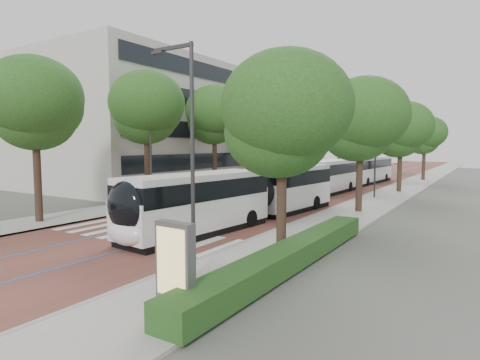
% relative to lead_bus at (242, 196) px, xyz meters
% --- Properties ---
extents(ground, '(160.00, 160.00, 0.00)m').
position_rel_lead_bus_xyz_m(ground, '(-2.81, -6.61, -1.63)').
color(ground, '#51544C').
rests_on(ground, ground).
extents(road, '(11.00, 140.00, 0.02)m').
position_rel_lead_bus_xyz_m(road, '(-2.81, 33.39, -1.62)').
color(road, brown).
rests_on(road, ground).
extents(sidewalk_left, '(4.00, 140.00, 0.12)m').
position_rel_lead_bus_xyz_m(sidewalk_left, '(-10.31, 33.39, -1.57)').
color(sidewalk_left, '#999590').
rests_on(sidewalk_left, ground).
extents(sidewalk_right, '(4.00, 140.00, 0.12)m').
position_rel_lead_bus_xyz_m(sidewalk_right, '(4.69, 33.39, -1.57)').
color(sidewalk_right, '#999590').
rests_on(sidewalk_right, ground).
extents(kerb_left, '(0.20, 140.00, 0.14)m').
position_rel_lead_bus_xyz_m(kerb_left, '(-8.41, 33.39, -1.57)').
color(kerb_left, gray).
rests_on(kerb_left, ground).
extents(kerb_right, '(0.20, 140.00, 0.14)m').
position_rel_lead_bus_xyz_m(kerb_right, '(2.79, 33.39, -1.57)').
color(kerb_right, gray).
rests_on(kerb_right, ground).
extents(zebra_crossing, '(10.55, 3.60, 0.01)m').
position_rel_lead_bus_xyz_m(zebra_crossing, '(-2.61, -5.61, -1.60)').
color(zebra_crossing, silver).
rests_on(zebra_crossing, ground).
extents(lane_line_left, '(0.12, 126.00, 0.01)m').
position_rel_lead_bus_xyz_m(lane_line_left, '(-4.41, 33.39, -1.60)').
color(lane_line_left, '#225DAD').
rests_on(lane_line_left, road).
extents(lane_line_right, '(0.12, 126.00, 0.01)m').
position_rel_lead_bus_xyz_m(lane_line_right, '(-1.21, 33.39, -1.60)').
color(lane_line_right, '#225DAD').
rests_on(lane_line_right, road).
extents(office_building, '(18.11, 40.00, 14.00)m').
position_rel_lead_bus_xyz_m(office_building, '(-22.28, 21.39, 5.37)').
color(office_building, '#BBB7AD').
rests_on(office_building, ground).
extents(hedge, '(1.20, 14.00, 0.80)m').
position_rel_lead_bus_xyz_m(hedge, '(6.29, -6.61, -1.11)').
color(hedge, '#1E4818').
rests_on(hedge, sidewalk_right).
extents(streetlight_near, '(1.82, 0.20, 8.00)m').
position_rel_lead_bus_xyz_m(streetlight_near, '(3.81, -9.61, 3.19)').
color(streetlight_near, '#313033').
rests_on(streetlight_near, sidewalk_right).
extents(streetlight_far, '(1.82, 0.20, 8.00)m').
position_rel_lead_bus_xyz_m(streetlight_far, '(3.81, 15.39, 3.19)').
color(streetlight_far, '#313033').
rests_on(streetlight_far, sidewalk_right).
extents(lamp_post_left, '(0.14, 0.14, 8.00)m').
position_rel_lead_bus_xyz_m(lamp_post_left, '(-8.91, 1.39, 2.49)').
color(lamp_post_left, '#313033').
rests_on(lamp_post_left, sidewalk_left).
extents(trees_left, '(6.22, 60.89, 9.83)m').
position_rel_lead_bus_xyz_m(trees_left, '(-10.31, 19.30, 5.12)').
color(trees_left, black).
rests_on(trees_left, ground).
extents(trees_right, '(5.93, 47.29, 8.69)m').
position_rel_lead_bus_xyz_m(trees_right, '(4.89, 13.34, 4.28)').
color(trees_right, black).
rests_on(trees_right, ground).
extents(lead_bus, '(4.21, 18.55, 3.20)m').
position_rel_lead_bus_xyz_m(lead_bus, '(0.00, 0.00, 0.00)').
color(lead_bus, black).
rests_on(lead_bus, ground).
extents(bus_queued_0, '(2.95, 12.48, 3.20)m').
position_rel_lead_bus_xyz_m(bus_queued_0, '(-0.83, 15.56, -0.00)').
color(bus_queued_0, white).
rests_on(bus_queued_0, ground).
extents(bus_queued_1, '(3.21, 12.52, 3.20)m').
position_rel_lead_bus_xyz_m(bus_queued_1, '(-0.42, 29.32, -0.00)').
color(bus_queued_1, white).
rests_on(bus_queued_1, ground).
extents(ad_panel, '(1.22, 0.49, 2.51)m').
position_rel_lead_bus_xyz_m(ad_panel, '(5.49, -12.24, -0.19)').
color(ad_panel, '#59595B').
rests_on(ad_panel, sidewalk_right).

